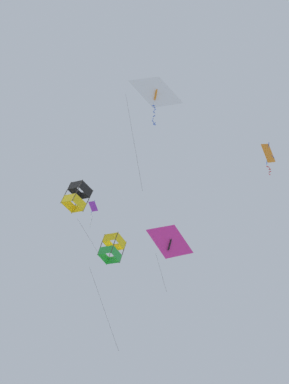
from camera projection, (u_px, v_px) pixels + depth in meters
The scene contains 6 objects.
kite_delta_near_right at pixel (169, 242), 51.45m from camera, with size 1.96×3.61×5.29m.
kite_box_highest at pixel (77, 197), 45.88m from camera, with size 2.29×1.78×2.39m.
kite_delta_mid_left at pixel (155, 93), 43.80m from camera, with size 3.17×3.54×9.03m.
kite_diamond_far_centre at pixel (93, 208), 53.25m from camera, with size 1.66×1.99×5.04m.
kite_box_low_drifter at pixel (112, 249), 45.22m from camera, with size 2.93×2.46×8.94m.
kite_diamond_upper_right at pixel (268, 153), 44.44m from camera, with size 0.58×1.99×3.42m.
Camera 1 is at (23.31, -22.53, 2.60)m, focal length 57.16 mm.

